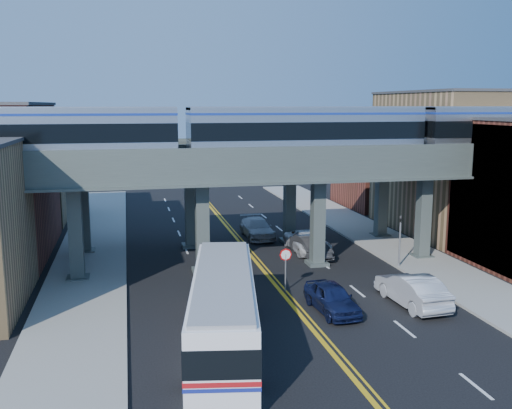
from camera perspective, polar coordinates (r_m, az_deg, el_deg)
ground at (r=31.83m, az=3.91°, el=-10.34°), size 120.00×120.00×0.00m
sidewalk_west at (r=40.19m, az=-16.43°, el=-6.27°), size 5.00×70.00×0.16m
sidewalk_east at (r=44.88m, az=14.41°, el=-4.48°), size 5.00×70.00×0.16m
building_west_c at (r=58.82m, az=-22.33°, el=2.34°), size 8.00×10.00×8.00m
building_east_b at (r=52.44m, az=18.53°, el=3.94°), size 8.00×14.00×12.00m
building_east_c at (r=63.99m, az=12.43°, el=3.87°), size 8.00×10.00×9.00m
mural_panel at (r=40.49m, az=22.41°, el=0.28°), size 0.10×9.50×9.50m
elevated_viaduct_near at (r=37.86m, az=0.55°, el=3.04°), size 52.00×3.60×7.40m
elevated_viaduct_far at (r=44.65m, az=-1.53°, el=4.09°), size 52.00×3.60×7.40m
transit_train at (r=38.44m, az=5.03°, el=7.38°), size 48.67×3.05×3.56m
stop_sign at (r=34.10m, az=2.98°, el=-5.83°), size 0.76×0.09×2.63m
traffic_signal at (r=39.88m, az=14.21°, el=-3.00°), size 0.15×0.18×4.10m
transit_bus at (r=26.65m, az=-3.27°, el=-10.59°), size 4.98×13.01×3.27m
car_lane_a at (r=31.32m, az=7.60°, el=-9.23°), size 2.13×4.70×1.56m
car_lane_b at (r=42.04m, az=5.52°, el=-4.22°), size 2.07×4.77×1.53m
car_lane_c at (r=43.44m, az=5.21°, el=-3.76°), size 2.57×5.48×1.52m
car_lane_d at (r=47.95m, az=0.12°, el=-2.38°), size 2.27×5.44×1.57m
car_parked_curb at (r=33.15m, az=15.32°, el=-8.21°), size 2.17×5.53×1.79m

